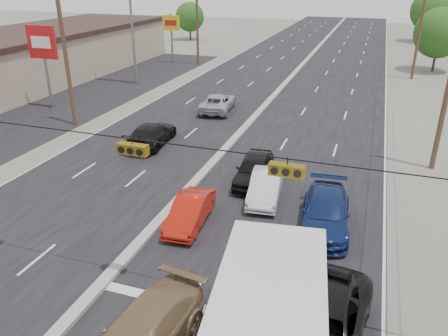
{
  "coord_description": "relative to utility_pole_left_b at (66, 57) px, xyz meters",
  "views": [
    {
      "loc": [
        8.47,
        -11.35,
        10.64
      ],
      "look_at": [
        2.41,
        6.39,
        2.2
      ],
      "focal_mm": 35.0,
      "sensor_mm": 36.0,
      "label": 1
    }
  ],
  "objects": [
    {
      "name": "queue_car_d",
      "position": [
        19.78,
        -8.72,
        -4.35
      ],
      "size": [
        2.52,
        5.35,
        1.51
      ],
      "primitive_type": "imported",
      "rotation": [
        0.0,
        0.0,
        0.08
      ],
      "color": "navy",
      "rests_on": "ground"
    },
    {
      "name": "center_median",
      "position": [
        12.5,
        15.0,
        -5.01
      ],
      "size": [
        0.5,
        160.0,
        0.2
      ],
      "primitive_type": "cube",
      "color": "gray",
      "rests_on": "ground"
    },
    {
      "name": "utility_pole_left_b",
      "position": [
        0.0,
        0.0,
        0.0
      ],
      "size": [
        1.6,
        0.3,
        10.0
      ],
      "color": "#422D1E",
      "rests_on": "ground"
    },
    {
      "name": "queue_car_b",
      "position": [
        16.57,
        -6.91,
        -4.41
      ],
      "size": [
        1.95,
        4.34,
        1.38
      ],
      "primitive_type": "imported",
      "rotation": [
        0.0,
        0.0,
        0.12
      ],
      "color": "silver",
      "rests_on": "ground"
    },
    {
      "name": "utility_pole_right_c",
      "position": [
        25.0,
        25.0,
        0.0
      ],
      "size": [
        1.6,
        0.3,
        10.0
      ],
      "color": "#422D1E",
      "rests_on": "ground"
    },
    {
      "name": "utility_pole_left_c",
      "position": [
        0.0,
        25.0,
        0.0
      ],
      "size": [
        1.6,
        0.3,
        10.0
      ],
      "color": "#422D1E",
      "rests_on": "ground"
    },
    {
      "name": "traffic_signals",
      "position": [
        13.9,
        -15.0,
        0.39
      ],
      "size": [
        25.0,
        0.3,
        0.54
      ],
      "color": "black",
      "rests_on": "ground"
    },
    {
      "name": "parking_lot",
      "position": [
        -4.5,
        10.0,
        -5.11
      ],
      "size": [
        10.0,
        42.0,
        0.02
      ],
      "primitive_type": "cube",
      "color": "black",
      "rests_on": "ground"
    },
    {
      "name": "black_suv",
      "position": [
        20.41,
        -15.98,
        -4.28
      ],
      "size": [
        3.21,
        6.17,
        1.66
      ],
      "primitive_type": "imported",
      "rotation": [
        0.0,
        0.0,
        -0.08
      ],
      "color": "black",
      "rests_on": "ground"
    },
    {
      "name": "road_surface",
      "position": [
        12.5,
        15.0,
        -5.11
      ],
      "size": [
        20.0,
        160.0,
        0.02
      ],
      "primitive_type": "cube",
      "color": "black",
      "rests_on": "ground"
    },
    {
      "name": "tree_right_far",
      "position": [
        28.5,
        55.0,
        -0.15
      ],
      "size": [
        6.4,
        6.4,
        8.16
      ],
      "color": "#382619",
      "rests_on": "ground"
    },
    {
      "name": "pole_sign_mid",
      "position": [
        -4.5,
        3.0,
        0.01
      ],
      "size": [
        2.6,
        0.25,
        7.0
      ],
      "color": "slate",
      "rests_on": "ground"
    },
    {
      "name": "red_sedan",
      "position": [
        13.9,
        -10.46,
        -4.46
      ],
      "size": [
        1.68,
        4.05,
        1.3
      ],
      "primitive_type": "imported",
      "rotation": [
        0.0,
        0.0,
        0.08
      ],
      "color": "#B5190B",
      "rests_on": "ground"
    },
    {
      "name": "tan_sedan",
      "position": [
        15.5,
        -17.88,
        -4.37
      ],
      "size": [
        2.74,
        5.35,
        1.48
      ],
      "primitive_type": "imported",
      "rotation": [
        0.0,
        0.0,
        -0.13
      ],
      "color": "olive",
      "rests_on": "ground"
    },
    {
      "name": "tree_right_mid",
      "position": [
        27.5,
        30.0,
        -0.77
      ],
      "size": [
        5.6,
        5.6,
        7.14
      ],
      "color": "#382619",
      "rests_on": "ground"
    },
    {
      "name": "queue_car_a",
      "position": [
        15.5,
        -5.22,
        -4.34
      ],
      "size": [
        2.15,
        4.61,
        1.53
      ],
      "primitive_type": "imported",
      "rotation": [
        0.0,
        0.0,
        0.08
      ],
      "color": "black",
      "rests_on": "ground"
    },
    {
      "name": "oncoming_near",
      "position": [
        7.5,
        -1.91,
        -4.37
      ],
      "size": [
        2.47,
        5.24,
        1.48
      ],
      "primitive_type": "imported",
      "rotation": [
        0.0,
        0.0,
        3.22
      ],
      "color": "black",
      "rests_on": "ground"
    },
    {
      "name": "tree_left_far",
      "position": [
        -9.5,
        45.0,
        -1.39
      ],
      "size": [
        4.8,
        4.8,
        6.12
      ],
      "color": "#382619",
      "rests_on": "ground"
    },
    {
      "name": "box_truck",
      "position": [
        19.22,
        -17.31,
        -3.16
      ],
      "size": [
        3.57,
        7.75,
        3.79
      ],
      "rotation": [
        0.0,
        0.0,
        0.13
      ],
      "color": "black",
      "rests_on": "ground"
    },
    {
      "name": "ground",
      "position": [
        12.5,
        -15.0,
        -5.11
      ],
      "size": [
        200.0,
        200.0,
        0.0
      ],
      "primitive_type": "plane",
      "color": "#606356",
      "rests_on": "ground"
    },
    {
      "name": "strip_mall",
      "position": [
        -13.5,
        10.0,
        -2.81
      ],
      "size": [
        12.0,
        42.0,
        4.6
      ],
      "primitive_type": "cube",
      "color": "tan",
      "rests_on": "ground"
    },
    {
      "name": "pole_sign_far",
      "position": [
        -3.5,
        25.0,
        -0.7
      ],
      "size": [
        2.2,
        0.25,
        6.0
      ],
      "color": "slate",
      "rests_on": "ground"
    },
    {
      "name": "oncoming_far",
      "position": [
        9.07,
        6.88,
        -4.39
      ],
      "size": [
        3.04,
        5.43,
        1.43
      ],
      "primitive_type": "imported",
      "rotation": [
        0.0,
        0.0,
        3.27
      ],
      "color": "#A1A4A9",
      "rests_on": "ground"
    }
  ]
}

